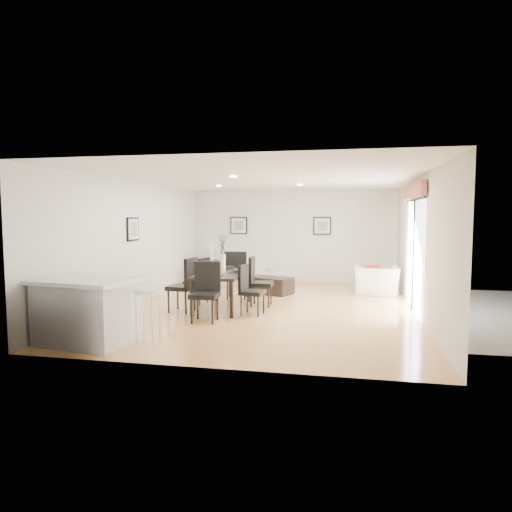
% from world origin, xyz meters
% --- Properties ---
extents(ground, '(8.00, 8.00, 0.00)m').
position_xyz_m(ground, '(0.00, 0.00, 0.00)').
color(ground, tan).
rests_on(ground, ground).
extents(wall_back, '(6.00, 0.04, 2.70)m').
position_xyz_m(wall_back, '(0.00, 4.00, 1.35)').
color(wall_back, silver).
rests_on(wall_back, ground).
extents(wall_front, '(6.00, 0.04, 2.70)m').
position_xyz_m(wall_front, '(0.00, -4.00, 1.35)').
color(wall_front, silver).
rests_on(wall_front, ground).
extents(wall_left, '(0.04, 8.00, 2.70)m').
position_xyz_m(wall_left, '(-3.00, 0.00, 1.35)').
color(wall_left, silver).
rests_on(wall_left, ground).
extents(wall_right, '(0.04, 8.00, 2.70)m').
position_xyz_m(wall_right, '(3.00, 0.00, 1.35)').
color(wall_right, silver).
rests_on(wall_right, ground).
extents(ceiling, '(6.00, 8.00, 0.02)m').
position_xyz_m(ceiling, '(0.00, 0.00, 2.70)').
color(ceiling, white).
rests_on(ceiling, wall_back).
extents(sofa, '(2.20, 1.38, 0.60)m').
position_xyz_m(sofa, '(-1.43, 2.88, 0.30)').
color(sofa, gray).
rests_on(sofa, ground).
extents(armchair, '(1.07, 0.93, 0.69)m').
position_xyz_m(armchair, '(2.34, 2.15, 0.35)').
color(armchair, beige).
rests_on(armchair, ground).
extents(dining_table, '(0.95, 1.85, 0.76)m').
position_xyz_m(dining_table, '(-0.91, -0.34, 0.69)').
color(dining_table, black).
rests_on(dining_table, ground).
extents(dining_chair_wnear, '(0.55, 0.55, 1.10)m').
position_xyz_m(dining_chair_wnear, '(-1.54, -0.81, 0.62)').
color(dining_chair_wnear, black).
rests_on(dining_chair_wnear, ground).
extents(dining_chair_wfar, '(0.54, 0.54, 1.02)m').
position_xyz_m(dining_chair_wfar, '(-1.55, 0.10, 0.57)').
color(dining_chair_wfar, black).
rests_on(dining_chair_wfar, ground).
extents(dining_chair_enear, '(0.50, 0.50, 0.98)m').
position_xyz_m(dining_chair_enear, '(-0.26, -0.79, 0.55)').
color(dining_chair_enear, black).
rests_on(dining_chair_enear, ground).
extents(dining_chair_efar, '(0.49, 0.49, 1.06)m').
position_xyz_m(dining_chair_efar, '(-0.26, 0.11, 0.59)').
color(dining_chair_efar, black).
rests_on(dining_chair_efar, ground).
extents(dining_chair_head, '(0.51, 0.51, 1.09)m').
position_xyz_m(dining_chair_head, '(-0.91, -1.47, 0.61)').
color(dining_chair_head, black).
rests_on(dining_chair_head, ground).
extents(dining_chair_foot, '(0.57, 0.57, 1.12)m').
position_xyz_m(dining_chair_foot, '(-0.89, 0.79, 0.63)').
color(dining_chair_foot, black).
rests_on(dining_chair_foot, ground).
extents(vase, '(1.01, 1.55, 0.79)m').
position_xyz_m(vase, '(-0.91, -0.34, 1.09)').
color(vase, white).
rests_on(vase, dining_table).
extents(coffee_table, '(1.20, 0.97, 0.42)m').
position_xyz_m(coffee_table, '(-0.23, 1.70, 0.21)').
color(coffee_table, black).
rests_on(coffee_table, ground).
extents(side_table, '(0.52, 0.52, 0.61)m').
position_xyz_m(side_table, '(-2.38, 3.67, 0.30)').
color(side_table, black).
rests_on(side_table, ground).
extents(table_lamp, '(0.23, 0.23, 0.45)m').
position_xyz_m(table_lamp, '(-2.38, 3.67, 0.89)').
color(table_lamp, white).
rests_on(table_lamp, side_table).
extents(cushion, '(0.35, 0.13, 0.34)m').
position_xyz_m(cushion, '(2.24, 2.05, 0.57)').
color(cushion, '#A91615').
rests_on(cushion, armchair).
extents(kitchen_island, '(1.54, 1.25, 0.99)m').
position_xyz_m(kitchen_island, '(-2.23, -3.23, 0.50)').
color(kitchen_island, silver).
rests_on(kitchen_island, ground).
extents(bar_stool, '(0.39, 0.39, 0.86)m').
position_xyz_m(bar_stool, '(-1.25, -3.23, 0.74)').
color(bar_stool, silver).
rests_on(bar_stool, ground).
extents(framed_print_back_left, '(0.52, 0.04, 0.52)m').
position_xyz_m(framed_print_back_left, '(-1.60, 3.97, 1.65)').
color(framed_print_back_left, black).
rests_on(framed_print_back_left, wall_back).
extents(framed_print_back_right, '(0.52, 0.04, 0.52)m').
position_xyz_m(framed_print_back_right, '(0.90, 3.97, 1.65)').
color(framed_print_back_right, black).
rests_on(framed_print_back_right, wall_back).
extents(framed_print_left_wall, '(0.04, 0.52, 0.52)m').
position_xyz_m(framed_print_left_wall, '(-2.97, -0.20, 1.65)').
color(framed_print_left_wall, black).
rests_on(framed_print_left_wall, wall_left).
extents(sliding_door, '(0.12, 2.70, 2.57)m').
position_xyz_m(sliding_door, '(2.96, 0.30, 1.66)').
color(sliding_door, white).
rests_on(sliding_door, wall_right).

